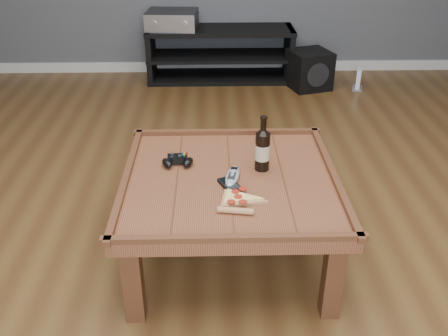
{
  "coord_description": "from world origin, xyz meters",
  "views": [
    {
      "loc": [
        -0.08,
        -2.02,
        1.62
      ],
      "look_at": [
        -0.03,
        -0.03,
        0.52
      ],
      "focal_mm": 40.0,
      "sensor_mm": 36.0,
      "label": 1
    }
  ],
  "objects_px": {
    "remote_control": "(232,176)",
    "subwoofer": "(309,70)",
    "coffee_table": "(230,189)",
    "smartphone": "(230,184)",
    "av_receiver": "(172,20)",
    "game_console": "(358,80)",
    "beer_bottle": "(262,149)",
    "pizza_slice": "(238,200)",
    "media_console": "(220,54)",
    "game_controller": "(178,161)"
  },
  "relations": [
    {
      "from": "av_receiver",
      "to": "game_console",
      "type": "xyz_separation_m",
      "value": [
        1.74,
        -0.32,
        -0.49
      ]
    },
    {
      "from": "av_receiver",
      "to": "game_console",
      "type": "distance_m",
      "value": 1.83
    },
    {
      "from": "media_console",
      "to": "remote_control",
      "type": "distance_m",
      "value": 2.77
    },
    {
      "from": "media_console",
      "to": "game_console",
      "type": "relative_size",
      "value": 7.16
    },
    {
      "from": "smartphone",
      "to": "subwoofer",
      "type": "height_order",
      "value": "smartphone"
    },
    {
      "from": "beer_bottle",
      "to": "subwoofer",
      "type": "bearing_deg",
      "value": 74.34
    },
    {
      "from": "smartphone",
      "to": "game_console",
      "type": "bearing_deg",
      "value": 39.01
    },
    {
      "from": "smartphone",
      "to": "remote_control",
      "type": "xyz_separation_m",
      "value": [
        0.02,
        0.07,
        0.01
      ]
    },
    {
      "from": "game_controller",
      "to": "pizza_slice",
      "type": "distance_m",
      "value": 0.44
    },
    {
      "from": "smartphone",
      "to": "subwoofer",
      "type": "bearing_deg",
      "value": 48.3
    },
    {
      "from": "media_console",
      "to": "pizza_slice",
      "type": "relative_size",
      "value": 4.77
    },
    {
      "from": "beer_bottle",
      "to": "game_console",
      "type": "height_order",
      "value": "beer_bottle"
    },
    {
      "from": "beer_bottle",
      "to": "pizza_slice",
      "type": "distance_m",
      "value": 0.34
    },
    {
      "from": "av_receiver",
      "to": "game_console",
      "type": "bearing_deg",
      "value": -5.87
    },
    {
      "from": "media_console",
      "to": "game_console",
      "type": "bearing_deg",
      "value": -14.14
    },
    {
      "from": "game_controller",
      "to": "av_receiver",
      "type": "relative_size",
      "value": 0.35
    },
    {
      "from": "game_console",
      "to": "beer_bottle",
      "type": "bearing_deg",
      "value": -98.55
    },
    {
      "from": "beer_bottle",
      "to": "smartphone",
      "type": "xyz_separation_m",
      "value": [
        -0.16,
        -0.16,
        -0.1
      ]
    },
    {
      "from": "remote_control",
      "to": "subwoofer",
      "type": "bearing_deg",
      "value": 83.13
    },
    {
      "from": "remote_control",
      "to": "beer_bottle",
      "type": "bearing_deg",
      "value": 43.68
    },
    {
      "from": "beer_bottle",
      "to": "game_controller",
      "type": "height_order",
      "value": "beer_bottle"
    },
    {
      "from": "coffee_table",
      "to": "pizza_slice",
      "type": "height_order",
      "value": "pizza_slice"
    },
    {
      "from": "game_controller",
      "to": "coffee_table",
      "type": "bearing_deg",
      "value": -30.97
    },
    {
      "from": "coffee_table",
      "to": "game_console",
      "type": "bearing_deg",
      "value": 62.04
    },
    {
      "from": "pizza_slice",
      "to": "smartphone",
      "type": "xyz_separation_m",
      "value": [
        -0.03,
        0.14,
        -0.0
      ]
    },
    {
      "from": "beer_bottle",
      "to": "av_receiver",
      "type": "distance_m",
      "value": 2.73
    },
    {
      "from": "pizza_slice",
      "to": "game_console",
      "type": "bearing_deg",
      "value": 73.52
    },
    {
      "from": "coffee_table",
      "to": "subwoofer",
      "type": "bearing_deg",
      "value": 71.55
    },
    {
      "from": "pizza_slice",
      "to": "smartphone",
      "type": "distance_m",
      "value": 0.14
    },
    {
      "from": "subwoofer",
      "to": "game_console",
      "type": "height_order",
      "value": "subwoofer"
    },
    {
      "from": "beer_bottle",
      "to": "game_console",
      "type": "distance_m",
      "value": 2.64
    },
    {
      "from": "coffee_table",
      "to": "smartphone",
      "type": "bearing_deg",
      "value": -94.49
    },
    {
      "from": "coffee_table",
      "to": "game_controller",
      "type": "bearing_deg",
      "value": 152.24
    },
    {
      "from": "pizza_slice",
      "to": "subwoofer",
      "type": "xyz_separation_m",
      "value": [
        0.8,
        2.69,
        -0.29
      ]
    },
    {
      "from": "beer_bottle",
      "to": "media_console",
      "type": "bearing_deg",
      "value": 93.33
    },
    {
      "from": "coffee_table",
      "to": "subwoofer",
      "type": "xyz_separation_m",
      "value": [
        0.83,
        2.48,
        -0.22
      ]
    },
    {
      "from": "game_controller",
      "to": "pizza_slice",
      "type": "relative_size",
      "value": 0.59
    },
    {
      "from": "beer_bottle",
      "to": "av_receiver",
      "type": "xyz_separation_m",
      "value": [
        -0.61,
        2.66,
        0.02
      ]
    },
    {
      "from": "game_controller",
      "to": "game_console",
      "type": "bearing_deg",
      "value": 52.87
    },
    {
      "from": "coffee_table",
      "to": "remote_control",
      "type": "xyz_separation_m",
      "value": [
        0.01,
        -0.01,
        0.07
      ]
    },
    {
      "from": "media_console",
      "to": "av_receiver",
      "type": "xyz_separation_m",
      "value": [
        -0.45,
        -0.01,
        0.33
      ]
    },
    {
      "from": "media_console",
      "to": "beer_bottle",
      "type": "height_order",
      "value": "beer_bottle"
    },
    {
      "from": "media_console",
      "to": "game_controller",
      "type": "xyz_separation_m",
      "value": [
        -0.25,
        -2.62,
        0.23
      ]
    },
    {
      "from": "coffee_table",
      "to": "remote_control",
      "type": "height_order",
      "value": "remote_control"
    },
    {
      "from": "beer_bottle",
      "to": "remote_control",
      "type": "height_order",
      "value": "beer_bottle"
    },
    {
      "from": "coffee_table",
      "to": "pizza_slice",
      "type": "bearing_deg",
      "value": -83.27
    },
    {
      "from": "subwoofer",
      "to": "game_controller",
      "type": "bearing_deg",
      "value": -132.39
    },
    {
      "from": "subwoofer",
      "to": "beer_bottle",
      "type": "bearing_deg",
      "value": -123.31
    },
    {
      "from": "beer_bottle",
      "to": "remote_control",
      "type": "distance_m",
      "value": 0.2
    },
    {
      "from": "media_console",
      "to": "game_controller",
      "type": "relative_size",
      "value": 8.07
    }
  ]
}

